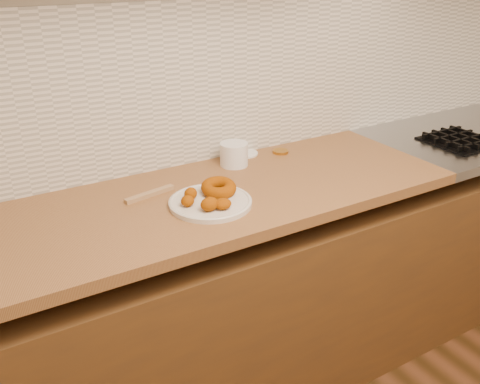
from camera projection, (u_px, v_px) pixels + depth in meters
name	position (u px, v px, depth m)	size (l,w,h in m)	color
wall_back	(256.00, 38.00, 1.95)	(4.00, 0.02, 2.70)	#BBAE91
base_cabinet	(293.00, 285.00, 2.12)	(3.60, 0.60, 0.77)	#593515
butcher_block	(133.00, 218.00, 1.61)	(2.30, 0.62, 0.04)	olive
backsplash	(258.00, 77.00, 2.01)	(3.60, 0.02, 0.60)	silver
donut_plate	(210.00, 203.00, 1.65)	(0.27, 0.27, 0.02)	beige
ring_donut	(218.00, 188.00, 1.69)	(0.12, 0.12, 0.04)	#984F00
fried_dough_chunks	(205.00, 201.00, 1.60)	(0.15, 0.16, 0.04)	#984F00
plastic_tub	(234.00, 154.00, 1.95)	(0.11, 0.11, 0.09)	white
tub_lid	(244.00, 153.00, 2.07)	(0.11, 0.11, 0.01)	white
brass_jar_lid	(280.00, 152.00, 2.09)	(0.06, 0.06, 0.01)	#B5802B
wooden_utensil	(150.00, 194.00, 1.71)	(0.19, 0.02, 0.01)	#A07A4F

